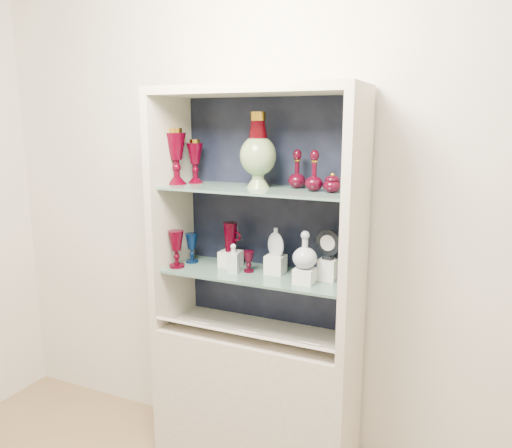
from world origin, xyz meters
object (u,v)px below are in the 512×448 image
at_px(ruby_decanter_b, 297,168).
at_px(pedestal_lamp_right, 195,161).
at_px(ruby_decanter_a, 314,168).
at_px(ruby_goblet_tall, 176,249).
at_px(ruby_pitcher, 230,237).
at_px(cameo_medallion, 328,244).
at_px(flat_flask, 276,241).
at_px(cobalt_goblet, 192,248).
at_px(lidded_bowl, 332,182).
at_px(pedestal_lamp_left, 176,156).
at_px(ruby_goblet_small, 249,262).
at_px(clear_round_decanter, 305,251).
at_px(enamel_urn, 258,150).
at_px(clear_square_bottle, 233,258).

bearing_deg(ruby_decanter_b, pedestal_lamp_right, -178.23).
relative_size(ruby_decanter_a, ruby_goblet_tall, 1.10).
bearing_deg(ruby_pitcher, cameo_medallion, 4.29).
bearing_deg(flat_flask, ruby_decanter_a, 13.35).
xyz_separation_m(ruby_decanter_a, cobalt_goblet, (-0.67, 0.02, -0.45)).
bearing_deg(ruby_decanter_b, lidded_bowl, -21.23).
bearing_deg(pedestal_lamp_left, ruby_decanter_a, 2.37).
bearing_deg(ruby_pitcher, pedestal_lamp_left, -159.45).
relative_size(ruby_decanter_b, cameo_medallion, 1.33).
xyz_separation_m(lidded_bowl, ruby_goblet_small, (-0.41, -0.00, -0.41)).
xyz_separation_m(ruby_decanter_b, clear_round_decanter, (0.09, -0.13, -0.36)).
distance_m(pedestal_lamp_left, ruby_decanter_b, 0.62).
height_order(pedestal_lamp_left, ruby_decanter_b, pedestal_lamp_left).
bearing_deg(cobalt_goblet, ruby_goblet_small, -5.10).
distance_m(pedestal_lamp_right, flat_flask, 0.59).
xyz_separation_m(pedestal_lamp_right, cameo_medallion, (0.72, -0.02, -0.36)).
relative_size(enamel_urn, lidded_bowl, 3.84).
bearing_deg(ruby_decanter_a, cobalt_goblet, 178.23).
height_order(enamel_urn, ruby_decanter_a, enamel_urn).
bearing_deg(enamel_urn, clear_round_decanter, -14.56).
xyz_separation_m(pedestal_lamp_right, clear_square_bottle, (0.27, -0.11, -0.46)).
relative_size(pedestal_lamp_left, ruby_goblet_tall, 1.46).
height_order(enamel_urn, flat_flask, enamel_urn).
height_order(ruby_decanter_a, clear_square_bottle, ruby_decanter_a).
bearing_deg(cobalt_goblet, ruby_goblet_tall, -102.25).
bearing_deg(ruby_decanter_a, lidded_bowl, -4.51).
distance_m(enamel_urn, cameo_medallion, 0.55).
xyz_separation_m(lidded_bowl, ruby_pitcher, (-0.54, 0.05, -0.31)).
distance_m(ruby_goblet_tall, ruby_goblet_small, 0.38).
distance_m(enamel_urn, ruby_goblet_small, 0.55).
distance_m(ruby_pitcher, clear_square_bottle, 0.14).
xyz_separation_m(ruby_goblet_small, ruby_pitcher, (-0.13, 0.05, 0.10)).
height_order(ruby_decanter_b, ruby_goblet_tall, ruby_decanter_b).
relative_size(ruby_goblet_small, clear_square_bottle, 0.72).
height_order(enamel_urn, ruby_decanter_b, enamel_urn).
relative_size(lidded_bowl, clear_square_bottle, 0.63).
xyz_separation_m(ruby_goblet_small, flat_flask, (0.13, 0.04, 0.11)).
bearing_deg(clear_square_bottle, ruby_decanter_b, 24.18).
xyz_separation_m(pedestal_lamp_right, ruby_goblet_tall, (-0.04, -0.14, -0.44)).
relative_size(pedestal_lamp_left, pedestal_lamp_right, 1.26).
xyz_separation_m(lidded_bowl, ruby_goblet_tall, (-0.78, -0.08, -0.37)).
xyz_separation_m(ruby_goblet_small, cameo_medallion, (0.39, 0.04, 0.12)).
bearing_deg(ruby_pitcher, ruby_goblet_tall, -146.46).
distance_m(flat_flask, cameo_medallion, 0.26).
height_order(pedestal_lamp_left, enamel_urn, enamel_urn).
bearing_deg(ruby_goblet_small, lidded_bowl, 0.47).
bearing_deg(enamel_urn, clear_square_bottle, -148.01).
bearing_deg(pedestal_lamp_right, ruby_pitcher, -2.76).
distance_m(cobalt_goblet, ruby_pitcher, 0.23).
xyz_separation_m(ruby_decanter_a, ruby_decanter_b, (-0.11, 0.07, -0.01)).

